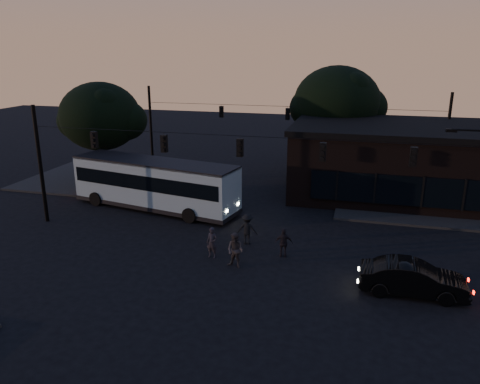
% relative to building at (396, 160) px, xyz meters
% --- Properties ---
extents(ground, '(120.00, 120.00, 0.00)m').
position_rel_building_xyz_m(ground, '(-9.00, -15.97, -2.71)').
color(ground, black).
rests_on(ground, ground).
extents(sidewalk_far_right, '(14.00, 10.00, 0.15)m').
position_rel_building_xyz_m(sidewalk_far_right, '(3.00, -1.97, -2.63)').
color(sidewalk_far_right, black).
rests_on(sidewalk_far_right, ground).
extents(sidewalk_far_left, '(14.00, 10.00, 0.15)m').
position_rel_building_xyz_m(sidewalk_far_left, '(-23.00, -1.97, -2.63)').
color(sidewalk_far_left, black).
rests_on(sidewalk_far_left, ground).
extents(building, '(15.40, 10.41, 5.40)m').
position_rel_building_xyz_m(building, '(0.00, 0.00, 0.00)').
color(building, black).
rests_on(building, ground).
extents(tree_behind, '(7.60, 7.60, 9.43)m').
position_rel_building_xyz_m(tree_behind, '(-5.00, 6.03, 3.48)').
color(tree_behind, black).
rests_on(tree_behind, ground).
extents(tree_left, '(6.40, 6.40, 8.30)m').
position_rel_building_xyz_m(tree_left, '(-23.00, -2.97, 2.86)').
color(tree_left, black).
rests_on(tree_left, ground).
extents(signal_rig_near, '(26.24, 0.30, 7.50)m').
position_rel_building_xyz_m(signal_rig_near, '(-9.00, -11.97, 1.74)').
color(signal_rig_near, black).
rests_on(signal_rig_near, ground).
extents(signal_rig_far, '(26.24, 0.30, 7.50)m').
position_rel_building_xyz_m(signal_rig_far, '(-9.00, 4.03, 1.50)').
color(signal_rig_far, black).
rests_on(signal_rig_far, ground).
extents(bus, '(12.49, 5.14, 3.43)m').
position_rel_building_xyz_m(bus, '(-16.23, -7.82, -0.78)').
color(bus, '#7E99A0').
rests_on(bus, ground).
extents(car, '(4.73, 1.67, 1.55)m').
position_rel_building_xyz_m(car, '(0.16, -15.90, -1.93)').
color(car, black).
rests_on(car, ground).
extents(pedestrian_a, '(0.66, 0.47, 1.68)m').
position_rel_building_xyz_m(pedestrian_a, '(-9.87, -14.47, -1.87)').
color(pedestrian_a, black).
rests_on(pedestrian_a, ground).
extents(pedestrian_b, '(1.05, 0.91, 1.85)m').
position_rel_building_xyz_m(pedestrian_b, '(-8.36, -15.30, -1.79)').
color(pedestrian_b, '#2D2929').
rests_on(pedestrian_b, ground).
extents(pedestrian_c, '(1.01, 0.58, 1.63)m').
position_rel_building_xyz_m(pedestrian_c, '(-6.18, -13.45, -1.90)').
color(pedestrian_c, black).
rests_on(pedestrian_c, ground).
extents(pedestrian_d, '(1.20, 0.71, 1.82)m').
position_rel_building_xyz_m(pedestrian_d, '(-8.50, -12.22, -1.80)').
color(pedestrian_d, black).
rests_on(pedestrian_d, ground).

